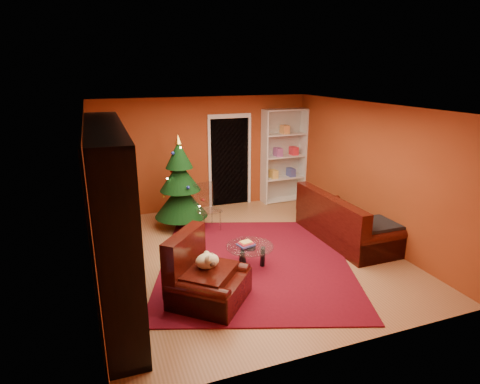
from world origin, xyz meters
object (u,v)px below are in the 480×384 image
object	(u,v)px
christmas_tree	(180,183)
media_unit	(112,217)
gift_box_green	(189,214)
coffee_table	(250,257)
rug	(255,262)
dog	(207,261)
gift_box_red	(184,213)
sofa	(347,217)
acrylic_chair	(208,210)
white_bookshelf	(284,156)
armchair	(209,276)

from	to	relation	value
christmas_tree	media_unit	bearing A→B (deg)	-120.72
gift_box_green	coffee_table	xyz separation A→B (m)	(0.42, -2.59, 0.08)
rug	coffee_table	xyz separation A→B (m)	(-0.16, -0.16, 0.20)
gift_box_green	dog	distance (m)	3.32
gift_box_red	media_unit	bearing A→B (deg)	-118.68
dog	sofa	xyz separation A→B (m)	(3.09, 1.13, -0.13)
sofa	acrylic_chair	xyz separation A→B (m)	(-2.38, 1.37, -0.03)
gift_box_green	gift_box_red	xyz separation A→B (m)	(-0.08, 0.14, -0.01)
christmas_tree	dog	xyz separation A→B (m)	(-0.25, -2.90, -0.34)
christmas_tree	white_bookshelf	world-z (taller)	white_bookshelf
media_unit	dog	distance (m)	1.44
christmas_tree	armchair	bearing A→B (deg)	-94.77
armchair	acrylic_chair	distance (m)	2.67
christmas_tree	gift_box_green	distance (m)	0.93
media_unit	christmas_tree	bearing A→B (deg)	59.97
christmas_tree	coffee_table	xyz separation A→B (m)	(0.65, -2.23, -0.74)
gift_box_red	coffee_table	distance (m)	2.78
media_unit	acrylic_chair	xyz separation A→B (m)	(1.92, 2.05, -0.82)
christmas_tree	rug	bearing A→B (deg)	-68.59
gift_box_green	media_unit	bearing A→B (deg)	-121.13
white_bookshelf	dog	world-z (taller)	white_bookshelf
rug	acrylic_chair	bearing A→B (deg)	101.80
gift_box_green	white_bookshelf	xyz separation A→B (m)	(2.53, 0.50, 1.01)
christmas_tree	armchair	world-z (taller)	christmas_tree
acrylic_chair	rug	bearing A→B (deg)	-89.53
gift_box_green	white_bookshelf	bearing A→B (deg)	11.10
armchair	coffee_table	distance (m)	1.18
coffee_table	acrylic_chair	distance (m)	1.86
sofa	coffee_table	size ratio (longest dim) A/B	2.77
media_unit	white_bookshelf	world-z (taller)	media_unit
armchair	rug	bearing A→B (deg)	-9.15
media_unit	acrylic_chair	bearing A→B (deg)	47.57
rug	acrylic_chair	world-z (taller)	acrylic_chair
media_unit	gift_box_red	size ratio (longest dim) A/B	14.10
christmas_tree	gift_box_red	distance (m)	0.98
christmas_tree	acrylic_chair	size ratio (longest dim) A/B	2.22
armchair	dog	xyz separation A→B (m)	(-0.01, 0.07, 0.20)
christmas_tree	dog	world-z (taller)	christmas_tree
white_bookshelf	sofa	world-z (taller)	white_bookshelf
acrylic_chair	sofa	bearing A→B (deg)	-41.35
media_unit	gift_box_red	bearing A→B (deg)	62.00
media_unit	sofa	xyz separation A→B (m)	(4.29, 0.67, -0.78)
christmas_tree	dog	size ratio (longest dim) A/B	4.89
white_bookshelf	acrylic_chair	size ratio (longest dim) A/B	2.66
dog	rug	bearing A→B (deg)	-11.59
white_bookshelf	sofa	distance (m)	2.71
armchair	christmas_tree	bearing A→B (deg)	36.11
white_bookshelf	armchair	distance (m)	4.92
armchair	dog	bearing A→B (deg)	45.00
christmas_tree	coffee_table	size ratio (longest dim) A/B	2.47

